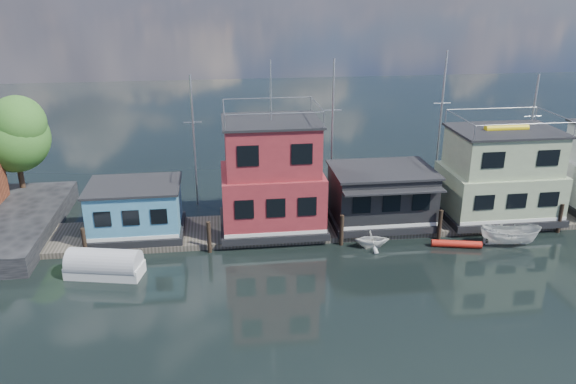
{
  "coord_description": "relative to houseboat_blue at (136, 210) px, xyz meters",
  "views": [
    {
      "loc": [
        -12.06,
        -25.0,
        17.09
      ],
      "look_at": [
        -7.35,
        12.0,
        3.0
      ],
      "focal_mm": 35.0,
      "sensor_mm": 36.0,
      "label": 1
    }
  ],
  "objects": [
    {
      "name": "ground",
      "position": [
        18.0,
        -12.0,
        -2.21
      ],
      "size": [
        160.0,
        160.0,
        0.0
      ],
      "primitive_type": "plane",
      "color": "black",
      "rests_on": "ground"
    },
    {
      "name": "background_masts",
      "position": [
        22.76,
        6.0,
        3.35
      ],
      "size": [
        36.4,
        0.16,
        12.0
      ],
      "color": "silver",
      "rests_on": "ground"
    },
    {
      "name": "dock",
      "position": [
        18.0,
        0.0,
        -2.01
      ],
      "size": [
        48.0,
        5.0,
        0.4
      ],
      "primitive_type": "cube",
      "color": "#595147",
      "rests_on": "ground"
    },
    {
      "name": "houseboat_dark",
      "position": [
        17.5,
        -0.02,
        0.21
      ],
      "size": [
        7.4,
        6.1,
        4.06
      ],
      "color": "black",
      "rests_on": "dock"
    },
    {
      "name": "dinghy_white",
      "position": [
        15.95,
        -3.5,
        -1.57
      ],
      "size": [
        2.55,
        2.25,
        1.26
      ],
      "primitive_type": "imported",
      "rotation": [
        0.0,
        0.0,
        1.49
      ],
      "color": "silver",
      "rests_on": "ground"
    },
    {
      "name": "pilings",
      "position": [
        17.67,
        -2.8,
        -1.11
      ],
      "size": [
        42.28,
        0.28,
        2.2
      ],
      "color": "#2D2116",
      "rests_on": "ground"
    },
    {
      "name": "houseboat_blue",
      "position": [
        0.0,
        0.0,
        0.0
      ],
      "size": [
        6.4,
        4.9,
        3.66
      ],
      "color": "black",
      "rests_on": "dock"
    },
    {
      "name": "houseboat_green",
      "position": [
        26.5,
        0.0,
        1.34
      ],
      "size": [
        8.4,
        5.9,
        7.03
      ],
      "color": "black",
      "rests_on": "dock"
    },
    {
      "name": "tarp_runabout",
      "position": [
        -1.39,
        -5.18,
        -1.51
      ],
      "size": [
        4.88,
        2.77,
        1.87
      ],
      "rotation": [
        0.0,
        0.0,
        -0.22
      ],
      "color": "silver",
      "rests_on": "ground"
    },
    {
      "name": "houseboat_red",
      "position": [
        9.5,
        0.0,
        1.9
      ],
      "size": [
        7.4,
        5.9,
        11.86
      ],
      "color": "black",
      "rests_on": "dock"
    },
    {
      "name": "red_kayak",
      "position": [
        21.73,
        -4.18,
        -1.96
      ],
      "size": [
        3.37,
        1.24,
        0.49
      ],
      "primitive_type": "cylinder",
      "rotation": [
        0.0,
        1.57,
        -0.23
      ],
      "color": "red",
      "rests_on": "ground"
    },
    {
      "name": "motorboat",
      "position": [
        25.42,
        -4.36,
        -1.44
      ],
      "size": [
        4.22,
        2.41,
        1.54
      ],
      "primitive_type": "imported",
      "rotation": [
        0.0,
        0.0,
        1.33
      ],
      "color": "silver",
      "rests_on": "ground"
    }
  ]
}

